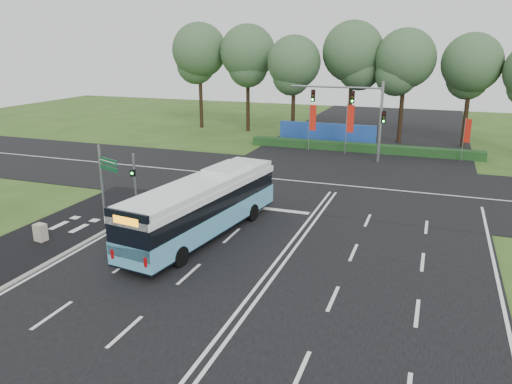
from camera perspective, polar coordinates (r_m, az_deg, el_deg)
ground at (r=26.22m, az=3.91°, el=-6.00°), size 120.00×120.00×0.00m
road_main at (r=26.21m, az=3.91°, el=-5.96°), size 20.00×120.00×0.04m
road_cross at (r=37.27m, az=9.11°, el=0.80°), size 120.00×14.00×0.05m
bike_path at (r=29.63m, az=-21.85°, el=-4.43°), size 5.00×18.00×0.06m
kerb_strip at (r=28.13m, az=-18.17°, el=-5.09°), size 0.25×18.00×0.12m
city_bus at (r=26.78m, az=-6.02°, el=-1.63°), size 4.05×12.13×3.42m
pedestrian_signal at (r=31.42m, az=-13.71°, el=1.28°), size 0.33×0.43×3.67m
street_sign at (r=29.51m, az=-16.92°, el=1.75°), size 1.67×0.76×4.60m
utility_cabinet at (r=28.69m, az=-23.41°, el=-4.31°), size 0.65×0.56×0.98m
banner_flag_left at (r=48.50m, az=6.40°, el=8.12°), size 0.67×0.11×4.52m
banner_flag_mid at (r=47.36m, az=10.62°, el=7.89°), size 0.70×0.12×4.72m
banner_flag_right at (r=47.34m, az=22.94°, el=6.21°), size 0.54×0.25×3.87m
traffic_light_gantry at (r=44.57m, az=11.83°, el=9.35°), size 8.41×0.28×7.00m
hedge at (r=49.19m, az=12.01°, el=4.96°), size 22.00×1.20×0.80m
blue_hoarding at (r=52.16m, az=8.10°, el=6.60°), size 10.00×0.30×2.20m
eucalyptus_row at (r=55.40m, az=8.75°, el=15.02°), size 41.18×9.13×12.48m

